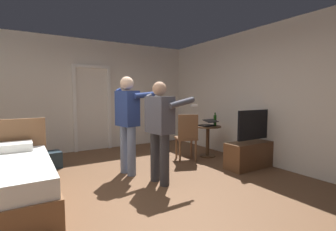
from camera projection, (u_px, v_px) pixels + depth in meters
name	position (u px, v px, depth m)	size (l,w,h in m)	color
ground_plane	(135.00, 191.00, 3.49)	(6.63, 6.63, 0.00)	brown
wall_back	(84.00, 95.00, 5.98)	(5.81, 0.12, 2.75)	silver
wall_right	(264.00, 96.00, 4.86)	(0.12, 6.27, 2.75)	silver
doorway_frame	(92.00, 102.00, 6.02)	(0.93, 0.08, 2.13)	white
tv_flatscreen	(255.00, 151.00, 4.69)	(1.28, 0.40, 1.11)	brown
side_table	(208.00, 136.00, 5.43)	(0.59, 0.59, 0.70)	#4C331E
laptop	(208.00, 124.00, 5.35)	(0.34, 0.35, 0.15)	black
bottle_on_table	(215.00, 120.00, 5.40)	(0.06, 0.06, 0.30)	#194C12
wooden_chair	(187.00, 135.00, 5.06)	(0.54, 0.54, 0.99)	brown
person_blue_shirt	(160.00, 125.00, 3.75)	(0.71, 0.63, 1.60)	#333338
person_striped_shirt	(128.00, 119.00, 4.19)	(0.74, 0.57, 1.71)	slate
suitcase_dark	(43.00, 161.00, 4.52)	(0.61, 0.34, 0.31)	#1E2D38
suitcase_small	(22.00, 157.00, 4.55)	(0.45, 0.32, 0.43)	#1E2D38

